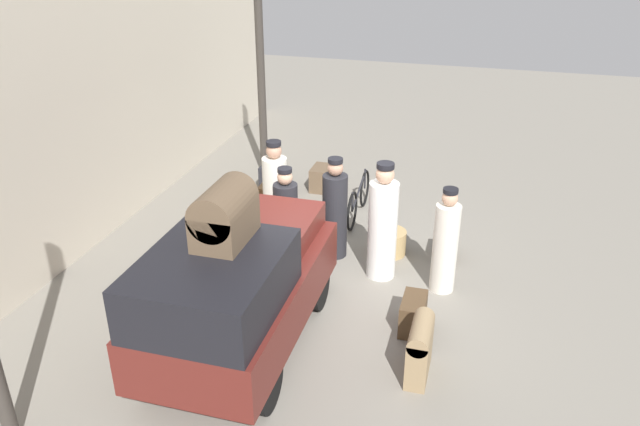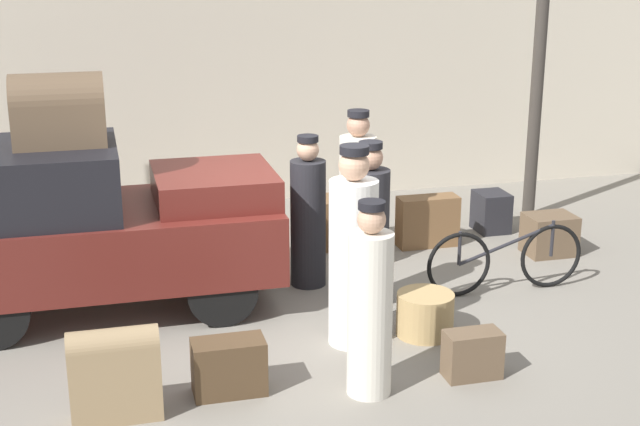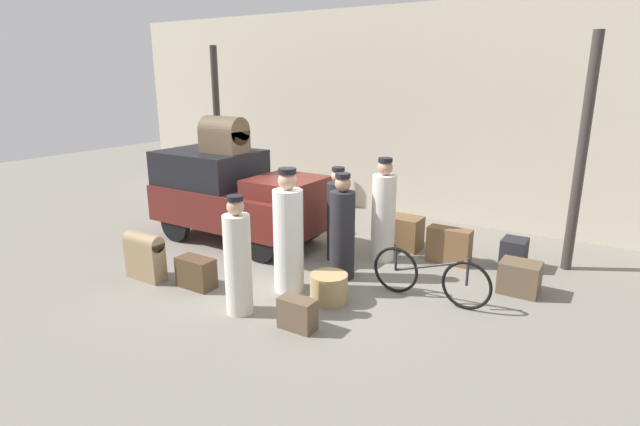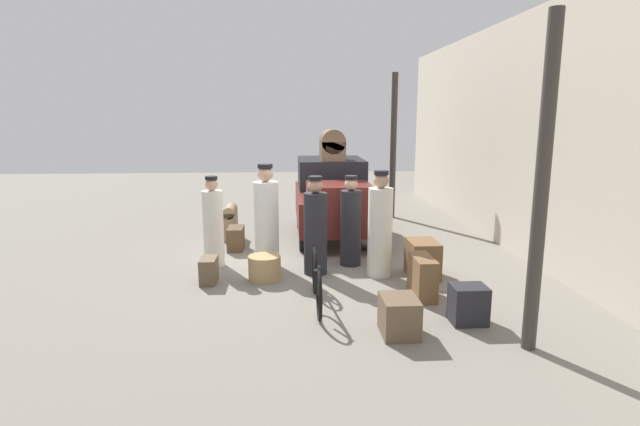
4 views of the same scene
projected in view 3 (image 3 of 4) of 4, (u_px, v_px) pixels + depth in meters
The scene contains 20 objects.
ground_plane at pixel (303, 270), 8.14m from camera, with size 30.00×30.00×0.00m, color gray.
station_building_facade at pixel (408, 114), 10.85m from camera, with size 16.00×0.15×4.50m.
canopy_pillar_left at pixel (217, 129), 11.65m from camera, with size 0.16×0.16×3.71m.
canopy_pillar_right at pixel (581, 157), 7.71m from camera, with size 0.16×0.16×3.71m.
truck at pixel (235, 194), 9.43m from camera, with size 3.32×1.58×1.67m.
bicycle at pixel (430, 277), 6.96m from camera, with size 1.72×0.04×0.73m.
wicker_basket at pixel (329, 288), 6.98m from camera, with size 0.53×0.53×0.40m.
conductor_in_dark_uniform at pixel (383, 214), 8.40m from camera, with size 0.40×0.40×1.76m.
porter_carrying_trunk at pixel (338, 218), 8.43m from camera, with size 0.37×0.37×1.61m.
porter_with_bicycle at pixel (288, 236), 7.18m from camera, with size 0.43×0.43×1.83m.
porter_lifting_near_truck at pixel (238, 260), 6.51m from camera, with size 0.36×0.36×1.61m.
porter_standing_middle at pixel (342, 231), 7.66m from camera, with size 0.39×0.39×1.66m.
suitcase_black_upright at pixel (520, 278), 7.24m from camera, with size 0.55×0.43×0.47m.
trunk_wicker_pale at pixel (449, 246), 8.38m from camera, with size 0.72×0.29×0.60m.
suitcase_tan_flat at pixel (196, 273), 7.43m from camera, with size 0.58×0.31×0.46m.
suitcase_small_leather at pixel (514, 254), 8.16m from camera, with size 0.38×0.45×0.50m.
trunk_large_brown at pixel (297, 314), 6.22m from camera, with size 0.47×0.25×0.40m.
trunk_umber_medium at pixel (403, 233), 9.09m from camera, with size 0.67×0.47×0.60m.
trunk_barrel_dark at pixel (145, 255), 7.69m from camera, with size 0.68×0.25×0.75m.
trunk_on_truck_roof at pixel (224, 135), 9.24m from camera, with size 0.83×0.52×0.67m.
Camera 3 is at (4.30, -6.26, 3.08)m, focal length 28.00 mm.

